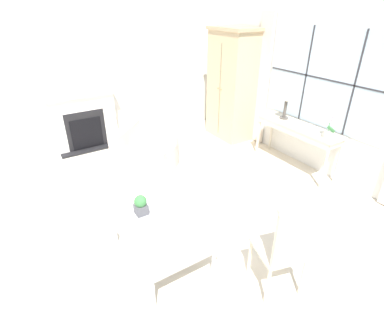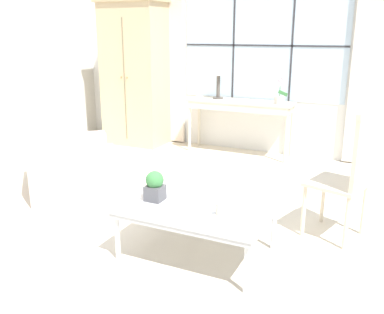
{
  "view_description": "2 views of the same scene",
  "coord_description": "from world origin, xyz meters",
  "views": [
    {
      "loc": [
        2.82,
        -1.27,
        2.61
      ],
      "look_at": [
        0.05,
        0.46,
        0.92
      ],
      "focal_mm": 28.0,
      "sensor_mm": 36.0,
      "label": 1
    },
    {
      "loc": [
        1.79,
        -3.04,
        1.72
      ],
      "look_at": [
        0.28,
        0.11,
        0.7
      ],
      "focal_mm": 40.0,
      "sensor_mm": 36.0,
      "label": 2
    }
  ],
  "objects": [
    {
      "name": "ground_plane",
      "position": [
        0.0,
        0.0,
        0.0
      ],
      "size": [
        14.0,
        14.0,
        0.0
      ],
      "primitive_type": "plane",
      "color": "beige"
    },
    {
      "name": "wall_back_windowed",
      "position": [
        0.0,
        3.02,
        1.39
      ],
      "size": [
        7.2,
        0.14,
        2.8
      ],
      "color": "silver",
      "rests_on": "ground_plane"
    },
    {
      "name": "wall_left",
      "position": [
        -3.03,
        0.6,
        1.4
      ],
      "size": [
        0.06,
        7.2,
        2.8
      ],
      "primitive_type": "cube",
      "color": "silver",
      "rests_on": "ground_plane"
    },
    {
      "name": "fireplace",
      "position": [
        -2.91,
        -0.15,
        0.64
      ],
      "size": [
        0.34,
        1.29,
        1.91
      ],
      "color": "black",
      "rests_on": "ground_plane"
    },
    {
      "name": "armoire",
      "position": [
        -1.91,
        2.65,
        1.11
      ],
      "size": [
        1.01,
        0.66,
        2.21
      ],
      "color": "tan",
      "rests_on": "ground_plane"
    },
    {
      "name": "console_table",
      "position": [
        -0.21,
        2.73,
        0.7
      ],
      "size": [
        1.53,
        0.42,
        0.79
      ],
      "color": "beige",
      "rests_on": "ground_plane"
    },
    {
      "name": "table_lamp",
      "position": [
        -0.56,
        2.76,
        1.19
      ],
      "size": [
        0.22,
        0.22,
        0.54
      ],
      "color": "#4C4742",
      "rests_on": "console_table"
    },
    {
      "name": "potted_orchid",
      "position": [
        0.37,
        2.68,
        0.94
      ],
      "size": [
        0.18,
        0.14,
        0.4
      ],
      "color": "#BCB7AD",
      "rests_on": "console_table"
    },
    {
      "name": "armchair_upholstered",
      "position": [
        -1.4,
        0.44,
        0.27
      ],
      "size": [
        1.24,
        1.24,
        0.78
      ],
      "color": "beige",
      "rests_on": "ground_plane"
    },
    {
      "name": "side_chair_wooden",
      "position": [
        1.53,
        0.57,
        0.63
      ],
      "size": [
        0.54,
        0.54,
        1.13
      ],
      "color": "beige",
      "rests_on": "ground_plane"
    },
    {
      "name": "coffee_table",
      "position": [
        0.49,
        -0.23,
        0.39
      ],
      "size": [
        1.15,
        0.79,
        0.43
      ],
      "color": "silver",
      "rests_on": "ground_plane"
    },
    {
      "name": "potted_plant_small",
      "position": [
        0.15,
        -0.29,
        0.55
      ],
      "size": [
        0.15,
        0.15,
        0.24
      ],
      "color": "#4C4C51",
      "rests_on": "coffee_table"
    },
    {
      "name": "pillar_candle",
      "position": [
        0.74,
        -0.35,
        0.47
      ],
      "size": [
        0.1,
        0.1,
        0.11
      ],
      "color": "silver",
      "rests_on": "coffee_table"
    }
  ]
}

